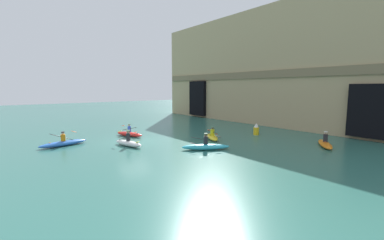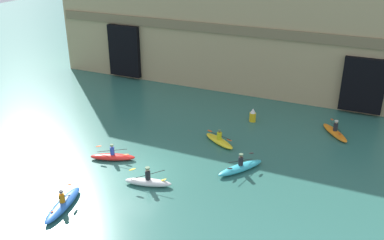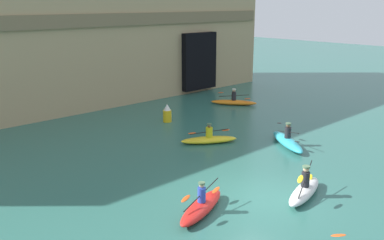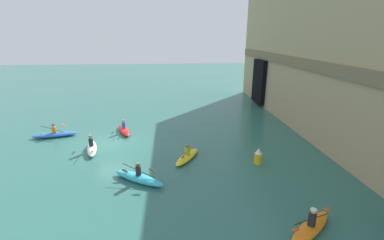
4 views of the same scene
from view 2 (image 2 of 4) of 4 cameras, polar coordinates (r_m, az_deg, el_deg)
name	(u,v)px [view 2 (image 2 of 4)]	position (r m, az deg, el deg)	size (l,w,h in m)	color
ground_plane	(138,171)	(27.41, -7.20, -6.79)	(120.00, 120.00, 0.00)	#2D665B
cliff_bluff	(244,14)	(41.31, 6.95, 13.89)	(36.85, 7.22, 13.55)	tan
kayak_cyan	(240,167)	(27.30, 6.48, -6.28)	(2.46, 3.27, 1.20)	#33B2C6
kayak_yellow	(219,140)	(30.54, 3.65, -2.72)	(2.88, 2.17, 1.04)	yellow
kayak_red	(113,156)	(28.84, -10.53, -4.81)	(3.03, 1.76, 1.13)	red
kayak_white	(148,181)	(25.82, -5.88, -8.15)	(2.92, 1.37, 1.23)	white
kayak_orange	(335,132)	(33.42, 18.51, -1.53)	(2.51, 3.01, 1.15)	orange
kayak_blue	(63,204)	(24.89, -16.85, -10.69)	(1.42, 3.61, 1.11)	blue
marker_buoy	(253,115)	(34.11, 8.10, 0.62)	(0.52, 0.52, 1.10)	yellow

